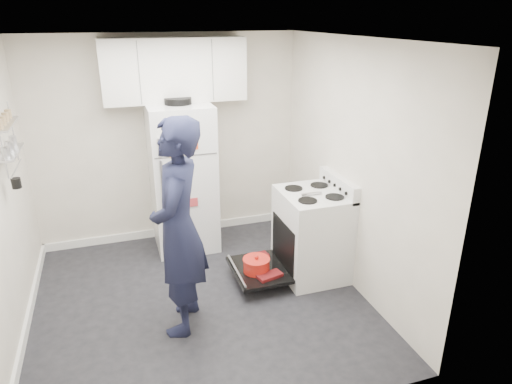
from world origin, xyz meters
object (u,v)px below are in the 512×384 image
object	(u,v)px
electric_range	(311,235)
open_oven_door	(258,267)
refrigerator	(183,178)
person	(178,229)

from	to	relation	value
electric_range	open_oven_door	size ratio (longest dim) A/B	1.57
electric_range	refrigerator	size ratio (longest dim) A/B	0.60
open_oven_door	refrigerator	size ratio (longest dim) A/B	0.38
refrigerator	person	size ratio (longest dim) A/B	0.94
open_oven_door	electric_range	bearing A→B (deg)	1.64
electric_range	open_oven_door	distance (m)	0.67
refrigerator	open_oven_door	bearing A→B (deg)	-63.07
refrigerator	electric_range	bearing A→B (deg)	-43.17
open_oven_door	person	xyz separation A→B (m)	(-0.86, -0.44, 0.79)
electric_range	open_oven_door	world-z (taller)	electric_range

